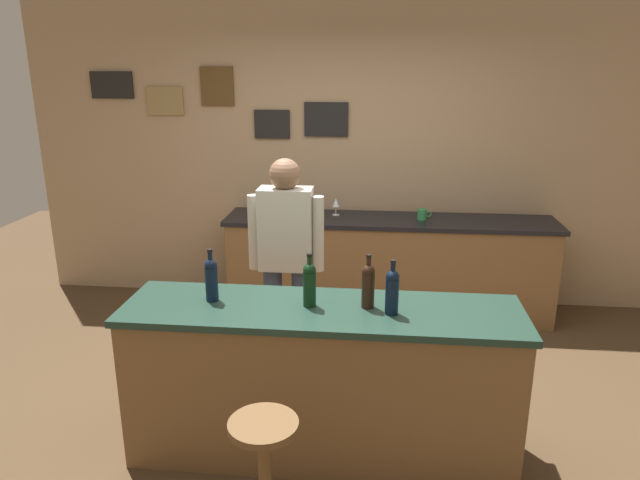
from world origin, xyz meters
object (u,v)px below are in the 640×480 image
Objects in this scene: wine_bottle_a at (211,278)px; coffee_mug at (422,214)px; wine_bottle_d at (392,290)px; wine_glass_a at (256,201)px; wine_glass_b at (283,203)px; wine_glass_c at (336,203)px; bar_stool at (265,464)px; wine_bottle_c at (368,284)px; wine_bottle_b at (310,283)px; bartender at (286,257)px.

wine_bottle_a is 2.45× the size of coffee_mug.
wine_glass_a is at bearing 118.96° from wine_bottle_d.
wine_glass_b is at bearing 114.06° from wine_bottle_d.
bar_stool is at bearing -91.99° from wine_glass_c.
wine_bottle_c is (0.44, 0.78, 0.60)m from bar_stool.
wine_bottle_c is at bearing 2.75° from wine_bottle_b.
wine_bottle_b is (0.56, -0.02, 0.00)m from wine_bottle_a.
bar_stool is 4.39× the size of wine_glass_c.
wine_bottle_a is 1.97× the size of wine_glass_a.
wine_bottle_a is at bearing -84.85° from wine_glass_a.
wine_glass_b is at bearing 178.90° from coffee_mug.
wine_bottle_b is 1.00× the size of wine_bottle_c.
coffee_mug is at bearing 72.75° from bar_stool.
wine_bottle_b is at bearing -89.51° from wine_glass_c.
wine_glass_a is 0.26m from wine_glass_b.
wine_bottle_b reaches higher than wine_glass_b.
bar_stool is at bearing -77.60° from wine_glass_a.
wine_bottle_c is at bearing -68.23° from wine_glass_b.
wine_glass_b is at bearing 111.77° from wine_bottle_c.
wine_glass_a is (-0.19, 2.09, -0.05)m from wine_bottle_a.
bar_stool is 5.44× the size of coffee_mug.
wine_glass_c is (0.73, 0.00, 0.00)m from wine_glass_a.
bartender is at bearing -100.06° from wine_glass_c.
bartender is at bearing -79.53° from wine_glass_b.
wine_glass_b is at bearing 103.48° from wine_bottle_b.
wine_bottle_a reaches higher than wine_glass_c.
wine_glass_a is at bearing 109.55° from wine_bottle_b.
wine_glass_c is (0.10, 2.87, 0.55)m from bar_stool.
bartender is 5.29× the size of wine_bottle_d.
wine_glass_a and wine_glass_c have the same top height.
wine_bottle_d is at bearing -98.11° from coffee_mug.
bartender is 1.61m from bar_stool.
coffee_mug is (1.50, -0.08, -0.06)m from wine_glass_a.
wine_glass_a is 1.24× the size of coffee_mug.
wine_glass_a is at bearing -179.84° from wine_glass_c.
wine_bottle_d is at bearing -65.94° from wine_glass_b.
wine_glass_a is at bearing 176.94° from coffee_mug.
wine_bottle_b is at bearing -71.69° from bartender.
wine_glass_c is at bearing 102.20° from wine_bottle_d.
wine_bottle_d is 1.97× the size of wine_glass_c.
wine_bottle_b is at bearing -110.26° from coffee_mug.
wine_glass_b is 1.00× the size of wine_glass_c.
wine_glass_a is at bearing 167.68° from wine_glass_b.
wine_glass_b is 0.48m from wine_glass_c.
bar_stool is at bearing -98.79° from wine_bottle_b.
wine_bottle_a is at bearing -123.10° from coffee_mug.
wine_glass_b and wine_glass_c have the same top height.
wine_bottle_a is 0.56m from wine_bottle_b.
bar_stool is at bearing -129.05° from wine_bottle_d.
bartender reaches higher than wine_glass_b.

